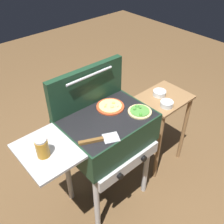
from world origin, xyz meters
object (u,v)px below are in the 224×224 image
at_px(pizza_cheese, 110,106).
at_px(spatula, 99,140).
at_px(pizza_veggie, 140,111).
at_px(prep_table, 161,117).
at_px(topping_bowl_near, 167,104).
at_px(sauce_jar, 42,148).
at_px(topping_bowl_far, 159,93).
at_px(grill, 106,133).

xyz_separation_m(pizza_cheese, spatula, (-0.28, -0.22, -0.00)).
xyz_separation_m(pizza_veggie, prep_table, (0.45, 0.12, -0.36)).
bearing_deg(topping_bowl_near, prep_table, 46.19).
relative_size(pizza_cheese, sauce_jar, 1.60).
bearing_deg(topping_bowl_far, sauce_jar, -176.54).
height_order(grill, topping_bowl_far, grill).
bearing_deg(sauce_jar, pizza_veggie, -7.12).
distance_m(spatula, topping_bowl_far, 0.86).
distance_m(pizza_cheese, topping_bowl_near, 0.51).
bearing_deg(spatula, topping_bowl_far, 13.02).
bearing_deg(pizza_cheese, pizza_veggie, -57.60).
xyz_separation_m(prep_table, topping_bowl_near, (-0.09, -0.10, 0.24)).
relative_size(prep_table, topping_bowl_near, 7.18).
height_order(grill, prep_table, grill).
bearing_deg(topping_bowl_far, prep_table, -72.69).
distance_m(prep_table, topping_bowl_near, 0.28).
xyz_separation_m(spatula, topping_bowl_far, (0.83, 0.19, -0.11)).
xyz_separation_m(pizza_cheese, prep_table, (0.56, -0.07, -0.36)).
bearing_deg(topping_bowl_far, spatula, -166.98).
xyz_separation_m(grill, topping_bowl_far, (0.66, 0.05, 0.04)).
height_order(sauce_jar, spatula, sauce_jar).
relative_size(sauce_jar, topping_bowl_near, 1.20).
xyz_separation_m(spatula, topping_bowl_near, (0.75, 0.05, -0.11)).
bearing_deg(prep_table, sauce_jar, -178.80).
xyz_separation_m(grill, pizza_veggie, (0.23, -0.11, 0.15)).
distance_m(sauce_jar, prep_table, 1.24).
bearing_deg(spatula, pizza_veggie, 4.56).
relative_size(pizza_veggie, prep_table, 0.22).
xyz_separation_m(prep_table, topping_bowl_far, (-0.01, 0.05, 0.24)).
xyz_separation_m(grill, sauce_jar, (-0.50, -0.02, 0.21)).
height_order(grill, topping_bowl_near, grill).
bearing_deg(prep_table, topping_bowl_far, 107.31).
distance_m(grill, topping_bowl_near, 0.59).
relative_size(prep_table, topping_bowl_far, 6.87).
height_order(prep_table, topping_bowl_near, topping_bowl_near).
distance_m(pizza_cheese, sauce_jar, 0.62).
height_order(spatula, topping_bowl_far, spatula).
bearing_deg(sauce_jar, grill, 2.31).
height_order(pizza_veggie, prep_table, pizza_veggie).
bearing_deg(sauce_jar, pizza_cheese, 8.75).
distance_m(grill, sauce_jar, 0.54).
height_order(pizza_cheese, sauce_jar, sauce_jar).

